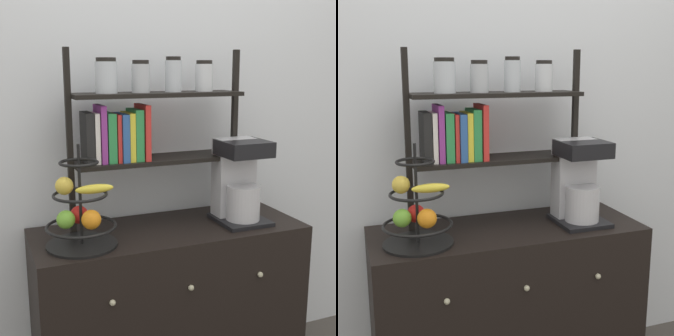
{
  "view_description": "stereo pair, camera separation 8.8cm",
  "coord_description": "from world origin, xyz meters",
  "views": [
    {
      "loc": [
        -0.74,
        -1.58,
        1.5
      ],
      "look_at": [
        -0.01,
        0.23,
        1.08
      ],
      "focal_mm": 50.0,
      "sensor_mm": 36.0,
      "label": 1
    },
    {
      "loc": [
        -0.66,
        -1.61,
        1.5
      ],
      "look_at": [
        -0.01,
        0.23,
        1.08
      ],
      "focal_mm": 50.0,
      "sensor_mm": 36.0,
      "label": 2
    }
  ],
  "objects": [
    {
      "name": "sideboard",
      "position": [
        0.0,
        0.23,
        0.41
      ],
      "size": [
        1.18,
        0.47,
        0.81
      ],
      "color": "black",
      "rests_on": "ground_plane"
    },
    {
      "name": "coffee_maker",
      "position": [
        0.33,
        0.2,
        1.0
      ],
      "size": [
        0.22,
        0.24,
        0.37
      ],
      "color": "black",
      "rests_on": "sideboard"
    },
    {
      "name": "fruit_stand",
      "position": [
        -0.4,
        0.16,
        0.94
      ],
      "size": [
        0.28,
        0.28,
        0.41
      ],
      "color": "black",
      "rests_on": "sideboard"
    },
    {
      "name": "wall_back",
      "position": [
        0.0,
        0.5,
        1.3
      ],
      "size": [
        7.0,
        0.05,
        2.6
      ],
      "primitive_type": "cube",
      "color": "silver",
      "rests_on": "ground_plane"
    },
    {
      "name": "shelf_hutch",
      "position": [
        -0.11,
        0.31,
        1.28
      ],
      "size": [
        0.79,
        0.2,
        0.77
      ],
      "color": "black",
      "rests_on": "sideboard"
    }
  ]
}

